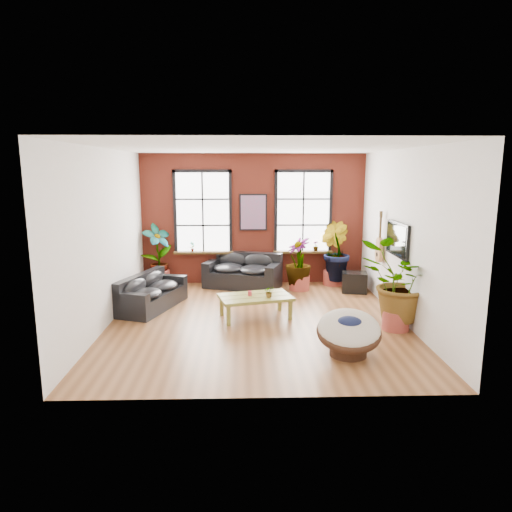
{
  "coord_description": "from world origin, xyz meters",
  "views": [
    {
      "loc": [
        -0.28,
        -9.03,
        3.1
      ],
      "look_at": [
        0.0,
        0.6,
        1.25
      ],
      "focal_mm": 32.0,
      "sensor_mm": 36.0,
      "label": 1
    }
  ],
  "objects": [
    {
      "name": "floor_plant_mid",
      "position": [
        1.14,
        2.43,
        0.75
      ],
      "size": [
        0.9,
        0.9,
        1.23
      ],
      "primitive_type": "imported",
      "rotation": [
        0.0,
        0.0,
        5.1
      ],
      "color": "#347C21",
      "rests_on": "ground"
    },
    {
      "name": "sill_plant_right",
      "position": [
        1.7,
        3.13,
        1.04
      ],
      "size": [
        0.19,
        0.19,
        0.27
      ],
      "primitive_type": "imported",
      "rotation": [
        0.0,
        0.0,
        3.49
      ],
      "color": "#347C21",
      "rests_on": "room"
    },
    {
      "name": "poster",
      "position": [
        0.0,
        3.18,
        1.95
      ],
      "size": [
        0.74,
        0.06,
        0.98
      ],
      "color": "black",
      "rests_on": "room"
    },
    {
      "name": "sill_plant_left",
      "position": [
        -1.65,
        3.13,
        1.04
      ],
      "size": [
        0.17,
        0.17,
        0.27
      ],
      "primitive_type": "imported",
      "rotation": [
        0.0,
        0.0,
        0.79
      ],
      "color": "#347C21",
      "rests_on": "room"
    },
    {
      "name": "sofa_left",
      "position": [
        -2.37,
        0.96,
        0.34
      ],
      "size": [
        1.39,
        2.08,
        0.76
      ],
      "rotation": [
        0.0,
        0.0,
        1.24
      ],
      "color": "black",
      "rests_on": "ground"
    },
    {
      "name": "floor_plant_back_right",
      "position": [
        2.17,
        2.9,
        0.93
      ],
      "size": [
        1.04,
        1.1,
        1.57
      ],
      "primitive_type": "imported",
      "rotation": [
        0.0,
        0.0,
        2.12
      ],
      "color": "#347C21",
      "rests_on": "ground"
    },
    {
      "name": "room",
      "position": [
        0.0,
        0.15,
        1.75
      ],
      "size": [
        6.04,
        6.54,
        3.54
      ],
      "color": "brown",
      "rests_on": "ground"
    },
    {
      "name": "table_plant",
      "position": [
        0.26,
        0.08,
        0.6
      ],
      "size": [
        0.24,
        0.21,
        0.24
      ],
      "primitive_type": "imported",
      "rotation": [
        0.0,
        0.0,
        0.11
      ],
      "color": "#347C21",
      "rests_on": "coffee_table"
    },
    {
      "name": "sofa_back",
      "position": [
        -0.28,
        2.78,
        0.4
      ],
      "size": [
        2.15,
        1.53,
        0.9
      ],
      "rotation": [
        0.0,
        0.0,
        -0.33
      ],
      "color": "black",
      "rests_on": "ground"
    },
    {
      "name": "pot_right_wall",
      "position": [
        2.7,
        -0.6,
        0.19
      ],
      "size": [
        0.55,
        0.55,
        0.38
      ],
      "rotation": [
        0.0,
        0.0,
        0.05
      ],
      "color": "#A23F35",
      "rests_on": "ground"
    },
    {
      "name": "papasan_chair",
      "position": [
        1.48,
        -1.83,
        0.42
      ],
      "size": [
        1.22,
        1.24,
        0.81
      ],
      "rotation": [
        0.0,
        0.0,
        -0.15
      ],
      "color": "#392114",
      "rests_on": "ground"
    },
    {
      "name": "media_box",
      "position": [
        2.55,
        2.17,
        0.26
      ],
      "size": [
        0.7,
        0.62,
        0.51
      ],
      "rotation": [
        0.0,
        0.0,
        -0.19
      ],
      "color": "black",
      "rests_on": "ground"
    },
    {
      "name": "pot_back_right",
      "position": [
        2.16,
        2.92,
        0.19
      ],
      "size": [
        0.63,
        0.63,
        0.39
      ],
      "rotation": [
        0.0,
        0.0,
        -0.19
      ],
      "color": "#A23F35",
      "rests_on": "ground"
    },
    {
      "name": "coffee_table",
      "position": [
        -0.03,
        0.2,
        0.42
      ],
      "size": [
        1.65,
        1.19,
        0.57
      ],
      "rotation": [
        0.0,
        0.0,
        0.25
      ],
      "color": "olive",
      "rests_on": "ground"
    },
    {
      "name": "pot_mid",
      "position": [
        1.18,
        2.42,
        0.19
      ],
      "size": [
        0.64,
        0.64,
        0.38
      ],
      "rotation": [
        0.0,
        0.0,
        0.26
      ],
      "color": "#A23F35",
      "rests_on": "ground"
    },
    {
      "name": "floor_plant_back_left",
      "position": [
        -2.55,
        2.97,
        0.91
      ],
      "size": [
        0.97,
        0.93,
        1.53
      ],
      "primitive_type": "imported",
      "rotation": [
        0.0,
        0.0,
        0.68
      ],
      "color": "#347C21",
      "rests_on": "ground"
    },
    {
      "name": "tv_wall_unit",
      "position": [
        2.93,
        0.6,
        1.54
      ],
      "size": [
        0.13,
        1.86,
        1.2
      ],
      "color": "black",
      "rests_on": "room"
    },
    {
      "name": "pot_back_left",
      "position": [
        -2.54,
        2.97,
        0.21
      ],
      "size": [
        0.72,
        0.72,
        0.42
      ],
      "rotation": [
        0.0,
        0.0,
        -0.31
      ],
      "color": "#A23F35",
      "rests_on": "ground"
    },
    {
      "name": "floor_plant_right_wall",
      "position": [
        2.73,
        -0.57,
        0.94
      ],
      "size": [
        1.64,
        1.5,
        1.56
      ],
      "primitive_type": "imported",
      "rotation": [
        0.0,
        0.0,
        3.37
      ],
      "color": "#347C21",
      "rests_on": "ground"
    }
  ]
}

